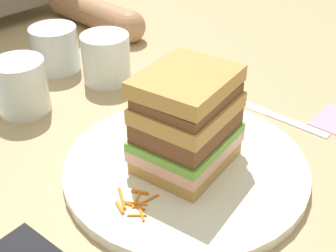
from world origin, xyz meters
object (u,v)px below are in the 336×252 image
object	(u,v)px
main_plate	(186,167)
juice_glass	(106,60)
sandwich	(187,122)
empty_tumbler_0	(22,86)
empty_tumbler_1	(55,49)
knife	(269,113)

from	to	relation	value
main_plate	juice_glass	distance (m)	0.27
main_plate	sandwich	size ratio (longest dim) A/B	2.29
empty_tumbler_0	sandwich	bearing A→B (deg)	-78.16
juice_glass	empty_tumbler_1	size ratio (longest dim) A/B	1.01
juice_glass	empty_tumbler_0	size ratio (longest dim) A/B	0.99
juice_glass	empty_tumbler_0	bearing A→B (deg)	172.94
knife	empty_tumbler_0	distance (m)	0.36
sandwich	empty_tumbler_0	world-z (taller)	sandwich
knife	main_plate	bearing A→B (deg)	179.90
empty_tumbler_0	empty_tumbler_1	world-z (taller)	empty_tumbler_0
main_plate	empty_tumbler_1	size ratio (longest dim) A/B	3.77
main_plate	empty_tumbler_1	distance (m)	0.35
sandwich	juice_glass	bearing A→B (deg)	70.61
sandwich	empty_tumbler_0	xyz separation A→B (m)	(-0.06, 0.27, -0.03)
juice_glass	empty_tumbler_0	world-z (taller)	same
juice_glass	main_plate	bearing A→B (deg)	-109.43
knife	empty_tumbler_1	distance (m)	0.37
knife	empty_tumbler_0	bearing A→B (deg)	131.72
juice_glass	empty_tumbler_1	distance (m)	0.10
juice_glass	empty_tumbler_1	bearing A→B (deg)	109.07
empty_tumbler_1	knife	bearing A→B (deg)	-69.64
knife	empty_tumbler_1	size ratio (longest dim) A/B	2.53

